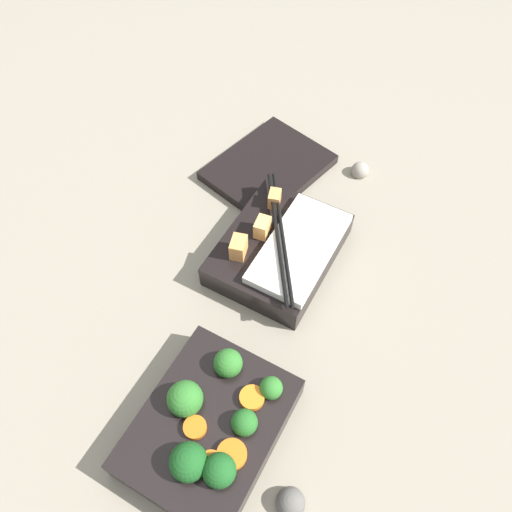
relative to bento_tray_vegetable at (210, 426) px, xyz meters
The scene contains 6 objects.
ground_plane 0.13m from the bento_tray_vegetable, ahead, with size 3.00×3.00×0.00m, color gray.
bento_tray_vegetable is the anchor object (origin of this frame).
bento_tray_rice 0.25m from the bento_tray_vegetable, ahead, with size 0.19×0.14×0.06m.
bento_lid 0.42m from the bento_tray_vegetable, 19.28° to the left, with size 0.18×0.14×0.02m, color black.
pebble_0 0.11m from the bento_tray_vegetable, 101.52° to the right, with size 0.03×0.03×0.03m, color #595651.
pebble_1 0.46m from the bento_tray_vegetable, ahead, with size 0.03×0.03×0.03m, color gray.
Camera 1 is at (-0.24, -0.14, 0.58)m, focal length 35.00 mm.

